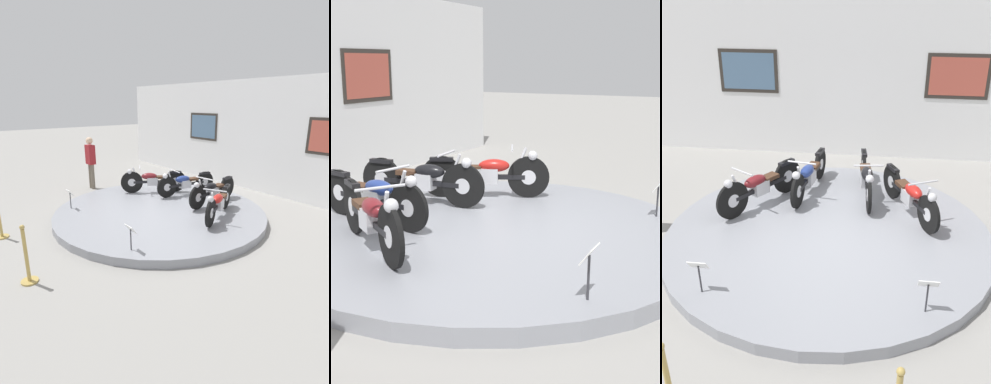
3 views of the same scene
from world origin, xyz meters
The scene contains 9 objects.
ground_plane centered at (0.00, 0.00, 0.00)m, with size 60.00×60.00×0.00m, color gray.
display_platform centered at (0.00, 0.00, 0.09)m, with size 5.40×5.40×0.19m, color gray.
back_wall centered at (0.00, 4.06, 1.81)m, with size 14.00×0.22×3.62m.
motorcycle_maroon centered at (-1.36, 0.75, 0.59)m, with size 1.12×1.75×0.81m.
motorcycle_blue centered at (-0.55, 1.39, 0.57)m, with size 0.54×1.96×0.79m.
motorcycle_black centered at (0.55, 1.39, 0.58)m, with size 0.54×2.00×0.80m.
motorcycle_red centered at (1.36, 0.75, 0.58)m, with size 0.93×1.82×0.80m.
info_placard_front_left centered at (-1.49, -1.82, 0.55)m, with size 0.26×0.11×0.51m.
info_placard_front_centre centered at (1.49, -1.82, 0.55)m, with size 0.26×0.11×0.51m.
Camera 3 is at (0.83, -6.41, 4.08)m, focal length 42.00 mm.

